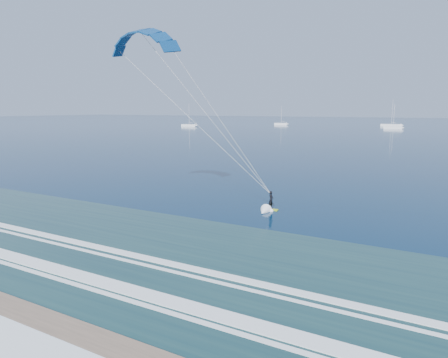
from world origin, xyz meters
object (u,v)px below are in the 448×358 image
kitesurfer_rig (207,115)px  sailboat_0 (189,125)px  sailboat_3 (393,128)px  sailboat_1 (281,124)px  sailboat_2 (391,125)px

kitesurfer_rig → sailboat_0: kitesurfer_rig is taller
sailboat_3 → sailboat_1: bearing=164.5°
sailboat_1 → sailboat_3: bearing=-15.5°
sailboat_1 → kitesurfer_rig: bearing=-71.1°
kitesurfer_rig → sailboat_1: 200.61m
sailboat_0 → sailboat_1: sailboat_0 is taller
sailboat_0 → kitesurfer_rig: bearing=-55.7°
sailboat_2 → sailboat_1: bearing=-167.5°
kitesurfer_rig → sailboat_3: size_ratio=1.53×
sailboat_1 → sailboat_3: size_ratio=0.94×
kitesurfer_rig → sailboat_2: (-6.64, 202.60, -8.27)m
sailboat_1 → sailboat_3: 64.64m
kitesurfer_rig → sailboat_2: bearing=91.9°
sailboat_0 → sailboat_3: bearing=14.4°
kitesurfer_rig → sailboat_0: (-100.53, 147.20, -8.28)m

